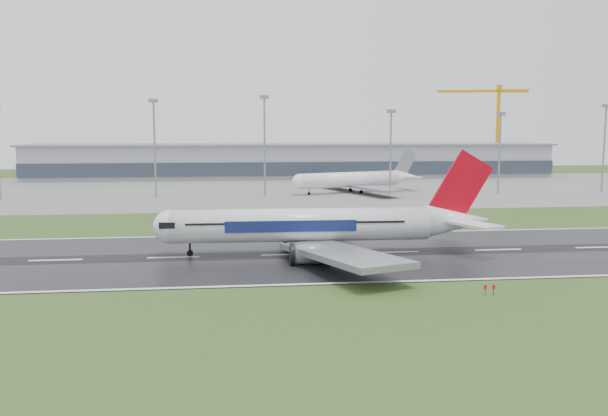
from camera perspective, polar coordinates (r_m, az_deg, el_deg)
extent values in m
plane|color=#2D481A|center=(116.20, 8.25, -4.05)|extent=(520.00, 520.00, 0.00)
cube|color=black|center=(116.19, 8.25, -4.03)|extent=(400.00, 45.00, 0.10)
cube|color=slate|center=(237.98, 0.48, 1.79)|extent=(400.00, 130.00, 0.08)
cube|color=gray|center=(296.92, -0.97, 4.31)|extent=(240.00, 36.00, 15.00)
cylinder|color=gray|center=(211.60, -13.47, 5.13)|extent=(0.64, 0.64, 31.17)
cylinder|color=gray|center=(210.45, -3.62, 5.49)|extent=(0.64, 0.64, 32.58)
cylinder|color=gray|center=(217.23, 7.91, 4.89)|extent=(0.64, 0.64, 28.03)
cylinder|color=gray|center=(230.27, 17.42, 4.67)|extent=(0.64, 0.64, 27.28)
cylinder|color=gray|center=(248.74, 25.71, 4.79)|extent=(0.64, 0.64, 30.21)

